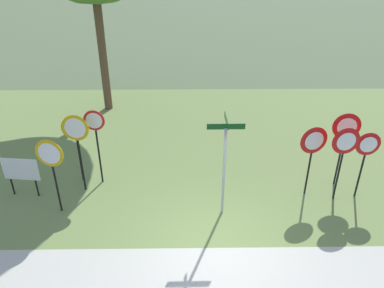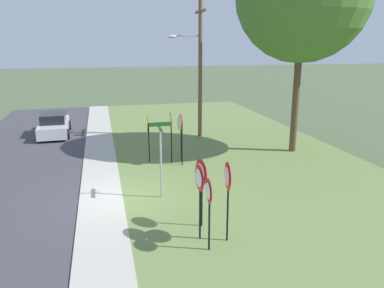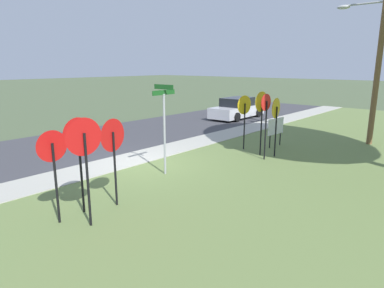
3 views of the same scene
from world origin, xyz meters
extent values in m
plane|color=#4C5B3D|center=(0.00, 0.00, 0.00)|extent=(160.00, 160.00, 0.00)
cube|color=#3D3D42|center=(0.00, -4.80, 0.01)|extent=(44.00, 6.40, 0.01)
cube|color=#ADAA9E|center=(0.00, -0.80, 0.03)|extent=(44.00, 1.60, 0.06)
cube|color=olive|center=(0.00, 6.00, 0.02)|extent=(44.00, 12.00, 0.04)
cylinder|color=black|center=(-4.02, 3.11, 1.01)|extent=(0.06, 0.06, 1.95)
cylinder|color=gold|center=(-4.02, 3.07, 1.93)|extent=(0.77, 0.11, 0.77)
cylinder|color=white|center=(-4.02, 3.05, 1.93)|extent=(0.60, 0.07, 0.60)
cylinder|color=black|center=(-3.81, 2.59, 1.13)|extent=(0.06, 0.06, 2.17)
cylinder|color=gold|center=(-3.81, 2.55, 2.15)|extent=(0.78, 0.08, 0.78)
cylinder|color=white|center=(-3.81, 2.53, 2.15)|extent=(0.61, 0.05, 0.61)
cylinder|color=black|center=(-3.38, 3.02, 1.14)|extent=(0.06, 0.06, 2.20)
cylinder|color=red|center=(-3.38, 2.98, 2.19)|extent=(0.63, 0.06, 0.63)
cylinder|color=white|center=(-3.38, 2.97, 2.19)|extent=(0.49, 0.03, 0.49)
cylinder|color=black|center=(-4.24, 1.56, 1.01)|extent=(0.06, 0.06, 1.94)
cylinder|color=gold|center=(-4.24, 1.52, 1.92)|extent=(0.77, 0.17, 0.78)
cylinder|color=white|center=(-4.24, 1.50, 1.92)|extent=(0.60, 0.12, 0.61)
cylinder|color=black|center=(2.90, 2.31, 0.99)|extent=(0.06, 0.06, 1.89)
cone|color=red|center=(2.90, 2.27, 1.85)|extent=(0.81, 0.18, 0.82)
cone|color=silver|center=(2.90, 2.25, 1.85)|extent=(0.55, 0.12, 0.56)
cylinder|color=black|center=(3.98, 2.80, 1.09)|extent=(0.06, 0.06, 2.09)
cone|color=red|center=(3.98, 2.76, 2.05)|extent=(0.82, 0.11, 0.82)
cone|color=white|center=(3.98, 2.74, 2.05)|extent=(0.56, 0.07, 0.56)
cylinder|color=black|center=(3.68, 2.05, 1.04)|extent=(0.06, 0.06, 2.00)
cone|color=red|center=(3.68, 2.01, 1.96)|extent=(0.80, 0.09, 0.80)
cone|color=white|center=(3.68, 1.99, 1.96)|extent=(0.54, 0.06, 0.54)
cylinder|color=black|center=(4.36, 2.13, 0.96)|extent=(0.06, 0.06, 1.85)
cone|color=red|center=(4.36, 2.09, 1.82)|extent=(0.70, 0.05, 0.70)
cone|color=white|center=(4.36, 2.07, 1.82)|extent=(0.48, 0.03, 0.48)
cylinder|color=#9EA0A8|center=(0.31, 1.44, 1.33)|extent=(0.07, 0.07, 2.58)
cylinder|color=#9EA0A8|center=(0.31, 1.44, 2.63)|extent=(0.09, 0.09, 0.03)
cube|color=#19511E|center=(0.31, 1.44, 2.69)|extent=(0.96, 0.03, 0.15)
cube|color=#19511E|center=(0.31, 1.44, 2.86)|extent=(0.03, 0.82, 0.15)
cylinder|color=brown|center=(-8.81, 5.32, 4.24)|extent=(0.24, 0.24, 8.40)
cylinder|color=#9EA0A8|center=(-8.81, 4.48, 6.09)|extent=(0.08, 1.69, 0.08)
ellipsoid|color=#B7B7BC|center=(-8.81, 3.63, 6.03)|extent=(0.40, 0.56, 0.18)
cylinder|color=black|center=(-5.92, 2.38, 0.32)|extent=(0.05, 0.05, 0.55)
cylinder|color=black|center=(-5.15, 2.29, 0.32)|extent=(0.05, 0.05, 0.55)
cube|color=white|center=(-5.53, 2.34, 0.94)|extent=(1.10, 0.16, 0.70)
cube|color=silver|center=(-11.46, -3.57, 0.50)|extent=(4.55, 1.84, 0.68)
cube|color=black|center=(-11.46, -3.57, 1.12)|extent=(2.29, 1.51, 0.56)
cylinder|color=black|center=(-10.09, -2.67, 0.31)|extent=(0.61, 0.20, 0.60)
cylinder|color=black|center=(-10.04, -4.39, 0.31)|extent=(0.61, 0.20, 0.60)
cylinder|color=black|center=(-12.88, -2.75, 0.31)|extent=(0.61, 0.20, 0.60)
cylinder|color=black|center=(-12.83, -4.47, 0.31)|extent=(0.61, 0.20, 0.60)
camera|label=1|loc=(-0.65, -6.63, 6.43)|focal=33.55mm
camera|label=2|loc=(13.66, -0.60, 5.72)|focal=35.73mm
camera|label=3|loc=(7.75, 9.05, 3.53)|focal=31.69mm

